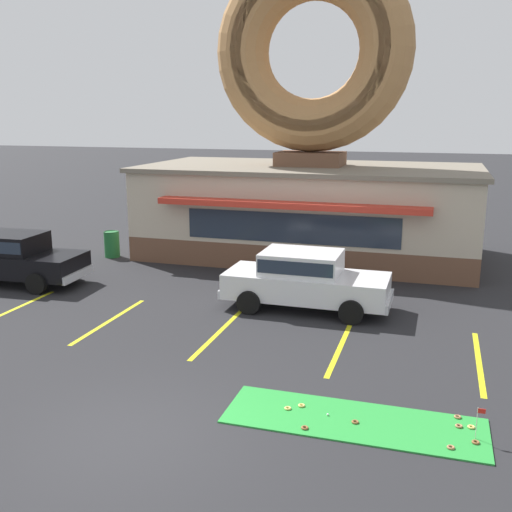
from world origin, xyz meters
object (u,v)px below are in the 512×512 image
car_white (305,278)px  trash_bin (112,244)px  golf_ball (328,414)px  car_black (12,256)px  putting_flag_pin (480,416)px

car_white → trash_bin: car_white is taller
golf_ball → trash_bin: (-9.94, 9.74, 0.45)m
car_black → trash_bin: (1.14, 4.08, -0.37)m
putting_flag_pin → golf_ball: bearing=178.9°
putting_flag_pin → car_black: bearing=157.2°
golf_ball → car_black: car_black is taller
car_white → car_black: bearing=-178.9°
golf_ball → trash_bin: size_ratio=0.04×
golf_ball → trash_bin: trash_bin is taller
golf_ball → putting_flag_pin: putting_flag_pin is taller
golf_ball → car_white: bearing=106.5°
golf_ball → trash_bin: 13.92m
car_black → putting_flag_pin: bearing=-22.8°
golf_ball → putting_flag_pin: bearing=-1.1°
car_black → trash_bin: size_ratio=4.75×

